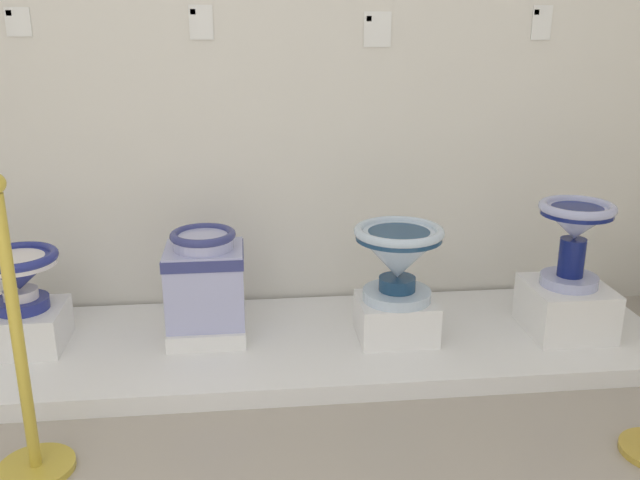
% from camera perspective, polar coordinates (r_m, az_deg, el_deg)
% --- Properties ---
extents(display_platform, '(3.28, 0.92, 0.08)m').
position_cam_1_polar(display_platform, '(3.21, -1.36, -8.57)').
color(display_platform, white).
rests_on(display_platform, ground_plane).
extents(plinth_block_pale_glazed, '(0.33, 0.33, 0.18)m').
position_cam_1_polar(plinth_block_pale_glazed, '(3.33, -23.00, -6.64)').
color(plinth_block_pale_glazed, white).
rests_on(plinth_block_pale_glazed, display_platform).
extents(antique_toilet_pale_glazed, '(0.35, 0.35, 0.26)m').
position_cam_1_polar(antique_toilet_pale_glazed, '(3.24, -23.55, -2.45)').
color(antique_toilet_pale_glazed, navy).
rests_on(antique_toilet_pale_glazed, plinth_block_pale_glazed).
extents(plinth_block_central_ornate, '(0.34, 0.35, 0.07)m').
position_cam_1_polar(plinth_block_central_ornate, '(3.23, -9.19, -7.15)').
color(plinth_block_central_ornate, white).
rests_on(plinth_block_central_ornate, display_platform).
extents(antique_toilet_central_ornate, '(0.35, 0.31, 0.43)m').
position_cam_1_polar(antique_toilet_central_ornate, '(3.13, -9.42, -2.84)').
color(antique_toilet_central_ornate, '#AFB3E3').
rests_on(antique_toilet_central_ornate, plinth_block_central_ornate).
extents(plinth_block_tall_cobalt, '(0.34, 0.29, 0.18)m').
position_cam_1_polar(plinth_block_tall_cobalt, '(3.17, 6.24, -6.39)').
color(plinth_block_tall_cobalt, white).
rests_on(plinth_block_tall_cobalt, display_platform).
extents(antique_toilet_tall_cobalt, '(0.39, 0.39, 0.34)m').
position_cam_1_polar(antique_toilet_tall_cobalt, '(3.06, 6.43, -1.17)').
color(antique_toilet_tall_cobalt, silver).
rests_on(antique_toilet_tall_cobalt, plinth_block_tall_cobalt).
extents(plinth_block_broad_patterned, '(0.35, 0.37, 0.23)m').
position_cam_1_polar(plinth_block_broad_patterned, '(3.40, 19.51, -5.29)').
color(plinth_block_broad_patterned, white).
rests_on(plinth_block_broad_patterned, display_platform).
extents(antique_toilet_broad_patterned, '(0.33, 0.33, 0.39)m').
position_cam_1_polar(antique_toilet_broad_patterned, '(3.27, 20.20, 0.89)').
color(antique_toilet_broad_patterned, '#A9B0DE').
rests_on(antique_toilet_broad_patterned, plinth_block_broad_patterned).
extents(info_placard_first, '(0.11, 0.01, 0.13)m').
position_cam_1_polar(info_placard_first, '(3.48, -23.55, 16.11)').
color(info_placard_first, white).
extents(info_placard_second, '(0.11, 0.01, 0.15)m').
position_cam_1_polar(info_placard_second, '(3.35, -9.75, 17.22)').
color(info_placard_second, white).
extents(info_placard_third, '(0.13, 0.01, 0.16)m').
position_cam_1_polar(info_placard_third, '(3.40, 4.72, 16.86)').
color(info_placard_third, white).
extents(info_placard_fourth, '(0.10, 0.01, 0.16)m').
position_cam_1_polar(info_placard_fourth, '(3.64, 17.73, 16.65)').
color(info_placard_fourth, white).
extents(stanchion_post_near_left, '(0.26, 0.26, 1.03)m').
position_cam_1_polar(stanchion_post_near_left, '(2.51, -23.03, -11.26)').
color(stanchion_post_near_left, gold).
rests_on(stanchion_post_near_left, ground_plane).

